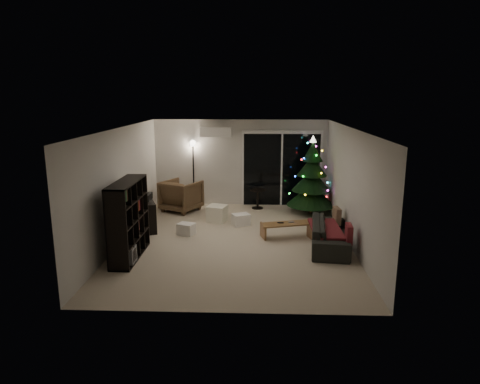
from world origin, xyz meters
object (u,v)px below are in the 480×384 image
(bookshelf, at_px, (119,220))
(armchair, at_px, (181,196))
(coffee_table, at_px, (287,231))
(sofa, at_px, (330,234))
(media_cabinet, at_px, (144,214))
(christmas_tree, at_px, (312,175))

(bookshelf, distance_m, armchair, 3.59)
(armchair, xyz_separation_m, coffee_table, (2.80, -2.26, -0.25))
(bookshelf, xyz_separation_m, sofa, (4.30, 0.73, -0.50))
(media_cabinet, xyz_separation_m, sofa, (4.30, -1.12, -0.08))
(coffee_table, height_order, christmas_tree, christmas_tree)
(sofa, distance_m, coffee_table, 1.03)
(armchair, bearing_deg, sofa, 170.42)
(bookshelf, height_order, armchair, bookshelf)
(coffee_table, bearing_deg, christmas_tree, 54.04)
(bookshelf, height_order, christmas_tree, christmas_tree)
(media_cabinet, relative_size, sofa, 0.60)
(bookshelf, relative_size, media_cabinet, 1.35)
(media_cabinet, xyz_separation_m, armchair, (0.62, 1.67, 0.08))
(coffee_table, bearing_deg, media_cabinet, 154.78)
(media_cabinet, distance_m, armchair, 1.78)
(christmas_tree, bearing_deg, bookshelf, -141.38)
(bookshelf, relative_size, coffee_table, 1.37)
(bookshelf, distance_m, sofa, 4.39)
(armchair, height_order, christmas_tree, christmas_tree)
(bookshelf, bearing_deg, coffee_table, 15.14)
(media_cabinet, bearing_deg, coffee_table, -31.87)
(media_cabinet, xyz_separation_m, christmas_tree, (4.21, 1.51, 0.71))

